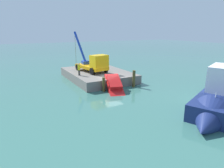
{
  "coord_description": "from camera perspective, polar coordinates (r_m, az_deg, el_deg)",
  "views": [
    {
      "loc": [
        23.25,
        -12.83,
        7.57
      ],
      "look_at": [
        1.52,
        -0.81,
        0.77
      ],
      "focal_mm": 31.89,
      "sensor_mm": 36.0,
      "label": 1
    }
  ],
  "objects": [
    {
      "name": "crane_truck",
      "position": [
        30.38,
        -5.22,
        5.89
      ],
      "size": [
        8.0,
        3.62,
        6.0
      ],
      "color": "orange",
      "rests_on": "dock"
    },
    {
      "name": "piling_near",
      "position": [
        25.02,
        -2.39,
        -0.13
      ],
      "size": [
        0.36,
        0.36,
        1.82
      ],
      "primitive_type": "cylinder",
      "color": "#504921",
      "rests_on": "ground"
    },
    {
      "name": "ground",
      "position": [
        27.61,
        -0.06,
        -0.59
      ],
      "size": [
        200.0,
        200.0,
        0.0
      ],
      "primitive_type": "plane",
      "color": "#386B60"
    },
    {
      "name": "moored_yacht",
      "position": [
        21.41,
        28.33,
        -5.16
      ],
      "size": [
        8.87,
        14.12,
        6.8
      ],
      "color": "navy",
      "rests_on": "ground"
    },
    {
      "name": "piling_mid",
      "position": [
        27.12,
        6.28,
        1.52
      ],
      "size": [
        0.41,
        0.41,
        2.29
      ],
      "primitive_type": "cylinder",
      "color": "#4D4523",
      "rests_on": "ground"
    },
    {
      "name": "dock",
      "position": [
        31.53,
        -4.2,
        2.58
      ],
      "size": [
        11.8,
        8.38,
        1.28
      ],
      "primitive_type": "cube",
      "color": "slate",
      "rests_on": "ground"
    },
    {
      "name": "salvaged_car",
      "position": [
        25.31,
        0.67,
        -0.39
      ],
      "size": [
        4.89,
        3.1,
        2.66
      ],
      "color": "red",
      "rests_on": "ground"
    },
    {
      "name": "dock_worker",
      "position": [
        28.54,
        -9.44,
        4.23
      ],
      "size": [
        0.34,
        0.34,
        1.76
      ],
      "color": "#3C3C3C",
      "rests_on": "dock"
    }
  ]
}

